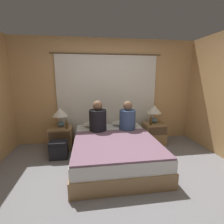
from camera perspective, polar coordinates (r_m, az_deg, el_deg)
The scene contains 16 objects.
ground_plane at distance 2.75m, azimuth 3.32°, elevation -23.55°, with size 16.00×16.00×0.00m, color gray.
wall_back at distance 4.05m, azimuth -1.68°, elevation 7.09°, with size 4.49×0.06×2.50m.
curtain_panel at distance 4.01m, azimuth -1.56°, elevation 4.46°, with size 2.61×0.02×2.15m.
bed at distance 3.24m, azimuth 0.79°, elevation -13.02°, with size 1.54×2.00×0.46m.
nightstand_left at distance 3.89m, azimuth -17.37°, elevation -8.72°, with size 0.50×0.43×0.51m.
nightstand_right at distance 4.14m, azimuth 14.55°, elevation -7.25°, with size 0.50×0.43×0.51m.
lamp_left at distance 3.78m, azimuth -17.79°, elevation -0.53°, with size 0.34×0.34×0.43m.
lamp_right at distance 4.04m, azimuth 14.71°, elevation 0.44°, with size 0.34×0.34×0.43m.
pillow_left at distance 3.86m, azimuth -6.09°, elevation -4.27°, with size 0.55×0.31×0.12m.
pillow_right at distance 3.94m, azimuth 3.81°, elevation -3.88°, with size 0.55×0.31×0.12m.
blanket_on_bed at distance 2.88m, azimuth 1.70°, elevation -10.90°, with size 1.48×1.38×0.03m.
person_left_in_bed at distance 3.45m, azimuth -5.00°, elevation -2.52°, with size 0.37×0.37×0.67m.
person_right_in_bed at distance 3.55m, azimuth 5.47°, elevation -2.26°, with size 0.35×0.35×0.65m.
beer_bottle_on_left_stand at distance 3.65m, azimuth -15.65°, elevation -4.46°, with size 0.06×0.06×0.20m.
beer_bottle_on_right_stand at distance 3.89m, azimuth 13.48°, elevation -3.13°, with size 0.06×0.06×0.23m.
backpack_on_floor at distance 3.49m, azimuth -18.23°, elevation -12.10°, with size 0.35×0.26×0.37m.
Camera 1 is at (-0.47, -2.19, 1.60)m, focal length 26.00 mm.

